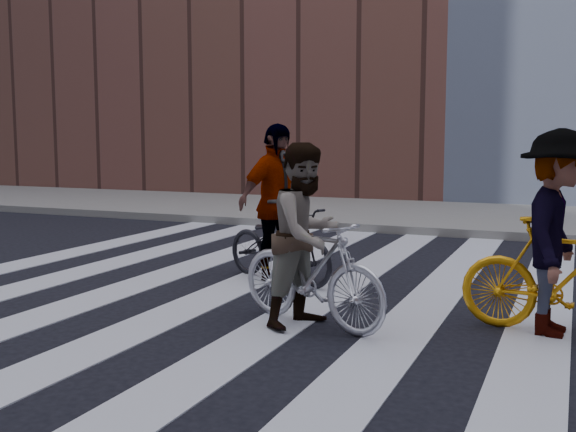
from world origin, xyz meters
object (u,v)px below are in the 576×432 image
Objects in this scene: bike_silver_mid at (311,271)px; rider_right at (558,233)px; bike_yellow_right at (562,277)px; rider_mid at (306,235)px; bike_dark_rear at (279,244)px; rider_rear at (275,203)px.

bike_silver_mid is 2.16m from rider_right.
rider_mid is at bearing 109.70° from bike_yellow_right.
rider_mid is at bearing -126.69° from bike_dark_rear.
rider_rear is (-0.05, 0.00, 0.49)m from bike_dark_rear.
bike_silver_mid is at bearing -125.44° from bike_dark_rear.
rider_rear is (-3.19, 1.07, 0.43)m from bike_yellow_right.
bike_silver_mid is at bearing -69.73° from rider_mid.
bike_dark_rear is (-1.05, 1.65, -0.06)m from bike_silver_mid.
rider_mid reaches higher than bike_dark_rear.
rider_right is at bearing -86.95° from bike_dark_rear.
bike_silver_mid is 2.17m from bike_yellow_right.
bike_yellow_right is at bearing -54.57° from rider_mid.
rider_rear is at bearing 75.81° from rider_right.
rider_right reaches higher than bike_dark_rear.
bike_yellow_right is 2.25m from rider_mid.
bike_yellow_right is 1.02× the size of rider_mid.
bike_silver_mid is 0.98× the size of bike_yellow_right.
rider_right is at bearing -53.87° from bike_silver_mid.
rider_mid is (-0.05, 0.00, 0.33)m from bike_silver_mid.
rider_rear reaches higher than bike_dark_rear.
rider_rear reaches higher than bike_yellow_right.
rider_rear reaches higher than bike_silver_mid.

